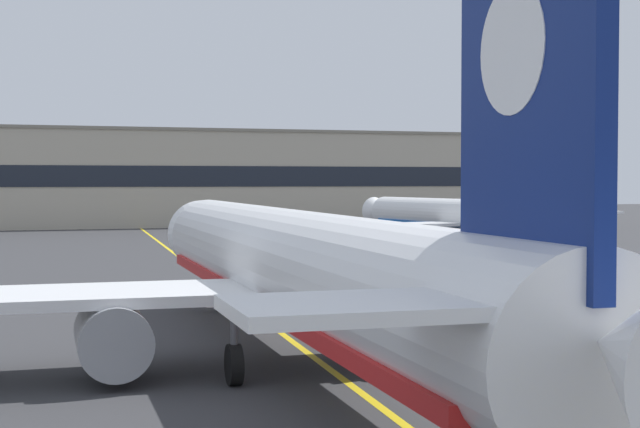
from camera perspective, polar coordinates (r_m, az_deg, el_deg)
The scene contains 5 objects.
taxiway_centreline at distance 46.35m, azimuth -4.12°, elevation -5.89°, with size 0.30×180.00×0.01m, color yellow.
airliner_foreground at distance 31.88m, azimuth -1.28°, elevation -3.42°, with size 32.12×41.47×11.65m.
airliner_background at distance 91.34m, azimuth 9.04°, elevation -0.19°, with size 27.54×35.18×9.92m.
safety_cone_by_nose_gear at distance 48.43m, azimuth -5.74°, elevation -5.25°, with size 0.44×0.44×0.55m.
terminal_building at distance 132.16m, azimuth -14.28°, elevation 2.14°, with size 132.46×12.40×13.46m.
Camera 1 is at (-10.92, -14.59, 6.41)m, focal length 52.96 mm.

